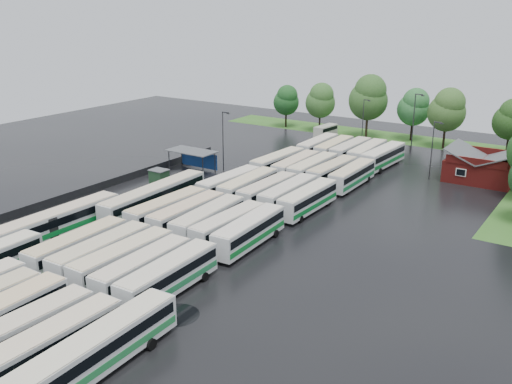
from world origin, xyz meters
The scene contains 51 objects.
ground centered at (0.00, 0.00, 0.00)m, with size 160.00×160.00×0.00m, color black.
brick_building centered at (24.00, 42.77, 1.87)m, with size 10.07×8.60×5.39m.
wash_shed centered at (-17.20, 22.02, 2.99)m, with size 8.20×4.20×3.58m.
utility_hut centered at (-16.20, 12.60, 1.32)m, with size 2.70×2.20×2.62m.
grass_strip_north centered at (2.00, 64.80, 0.01)m, with size 80.00×10.00×0.01m, color #376E22.
west_fence centered at (-22.20, 8.00, 0.60)m, with size 0.10×50.00×1.20m, color #2D2D30.
bus_r0c3 centered at (5.28, -26.02, 1.83)m, with size 2.87×12.01×3.32m.
bus_r0c4 centered at (8.56, -25.81, 1.83)m, with size 2.65×12.00×3.34m.
bus_r1c0 centered at (-4.37, -12.71, 1.88)m, with size 2.97×12.38×3.43m.
bus_r1c1 centered at (-1.01, -12.41, 1.90)m, with size 2.93×12.44×3.45m.
bus_r1c2 centered at (2.00, -12.30, 1.89)m, with size 2.72×12.34×3.43m.
bus_r1c3 centered at (5.09, -12.61, 1.84)m, with size 2.88×12.08×3.35m.
bus_r1c4 centered at (8.26, -12.43, 1.88)m, with size 3.02×12.39×3.43m.
bus_r2c0 centered at (-4.24, 1.20, 1.89)m, with size 2.99×12.43×3.44m.
bus_r2c1 centered at (-1.11, 1.42, 1.86)m, with size 2.60×12.15×3.38m.
bus_r2c2 centered at (2.20, 1.36, 1.87)m, with size 3.21×12.35×3.40m.
bus_r2c3 centered at (5.23, 1.36, 1.80)m, with size 2.77×11.83×3.28m.
bus_r2c4 centered at (8.25, 1.24, 1.86)m, with size 3.17×12.28×3.39m.
bus_r3c0 centered at (-4.33, 14.65, 1.84)m, with size 3.10×12.10×3.34m.
bus_r3c1 centered at (-1.32, 15.03, 1.85)m, with size 2.83×12.15×3.37m.
bus_r3c2 centered at (1.99, 14.91, 1.79)m, with size 2.70×11.75×3.26m.
bus_r3c3 centered at (5.24, 15.12, 1.85)m, with size 2.66×12.13×3.37m.
bus_r3c4 centered at (8.38, 14.90, 1.83)m, with size 2.66×11.99×3.33m.
bus_r4c0 centered at (-4.50, 28.21, 1.88)m, with size 3.09×12.37×3.42m.
bus_r4c1 centered at (-1.04, 28.15, 1.83)m, with size 2.84×12.01×3.33m.
bus_r4c2 centered at (2.02, 28.15, 1.87)m, with size 2.67×12.26×3.41m.
bus_r4c3 centered at (5.25, 28.47, 1.82)m, with size 3.07×12.01×3.31m.
bus_r4c4 centered at (8.56, 28.48, 1.80)m, with size 2.60×11.79×3.28m.
bus_r5c0 centered at (-4.40, 41.99, 1.84)m, with size 2.77×12.06×3.34m.
bus_r5c1 centered at (-1.27, 42.21, 1.80)m, with size 2.76×11.81×3.27m.
bus_r5c2 centered at (1.96, 42.30, 1.85)m, with size 2.76×12.12×3.36m.
bus_r5c3 centered at (5.18, 42.20, 1.86)m, with size 2.79×12.20×3.38m.
bus_r5c4 centered at (8.32, 41.66, 1.89)m, with size 3.20×12.43×3.43m.
artic_bus_west_b centered at (-9.18, 4.21, 1.91)m, with size 3.20×18.64×3.45m.
artic_bus_west_c centered at (-12.25, -9.77, 1.90)m, with size 2.66×18.43×3.42m.
artic_bus_east centered at (12.19, -26.22, 1.91)m, with size 3.31×18.64×3.44m.
minibus centered at (-10.33, 56.76, 1.45)m, with size 2.78×6.17×2.61m.
tree_north_0 centered at (-22.85, 61.68, 6.15)m, with size 5.77×5.77×9.56m.
tree_north_1 centered at (-14.16, 61.49, 6.89)m, with size 6.46×6.46×10.71m.
tree_north_2 centered at (-3.07, 61.27, 8.52)m, with size 7.99×7.99×13.23m.
tree_north_3 centered at (5.52, 64.28, 6.93)m, with size 6.51×6.51×10.78m.
tree_north_4 centered at (13.04, 61.02, 7.60)m, with size 7.13×7.13×11.80m.
tree_north_5 centered at (24.36, 61.82, 6.83)m, with size 6.41×6.41×10.61m.
lamp_post_ne centered at (17.23, 39.18, 5.41)m, with size 1.44×0.28×9.32m.
lamp_post_nw centered at (-13.25, 25.21, 5.76)m, with size 1.53×0.30×9.92m.
lamp_post_back_w centered at (-1.44, 55.29, 5.23)m, with size 1.39×0.27×9.01m.
lamp_post_back_e centered at (8.78, 54.95, 6.38)m, with size 1.69×0.33×10.99m.
puddle_1 centered at (6.81, -22.24, 0.00)m, with size 3.18×3.18×0.01m, color black.
puddle_2 centered at (-9.15, -0.88, 0.00)m, with size 6.17×6.17×0.01m, color black.
puddle_3 centered at (6.21, -0.80, 0.00)m, with size 5.01×5.01×0.01m, color black.
puddle_4 centered at (11.47, -15.01, 0.00)m, with size 4.11×4.11×0.01m, color black.
Camera 1 is at (42.35, -48.58, 26.42)m, focal length 40.00 mm.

